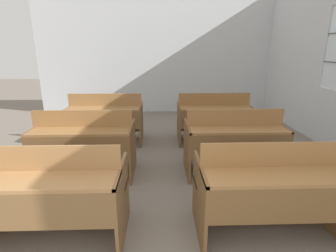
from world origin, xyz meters
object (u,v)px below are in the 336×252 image
bench_second_right (234,141)px  bench_third_left (106,118)px  bench_front_left (48,194)px  bench_third_right (214,117)px  bench_front_right (271,189)px  bench_second_left (84,142)px

bench_second_right → bench_third_left: (-1.97, 1.30, 0.00)m
bench_front_left → bench_second_right: (1.98, 1.28, 0.00)m
bench_third_left → bench_third_right: 1.96m
bench_front_left → bench_second_right: size_ratio=1.00×
bench_front_left → bench_front_right: same height
bench_front_right → bench_third_left: 3.23m
bench_front_left → bench_third_right: same height
bench_front_left → bench_third_right: size_ratio=1.00×
bench_front_right → bench_second_left: 2.36m
bench_second_right → bench_front_right: bearing=-90.9°
bench_front_left → bench_third_right: bearing=52.7°
bench_front_right → bench_third_right: (0.00, 2.56, 0.00)m
bench_front_left → bench_front_right: size_ratio=1.00×
bench_second_right → bench_third_right: 1.29m
bench_front_left → bench_second_left: same height
bench_second_left → bench_second_right: same height
bench_third_left → bench_second_right: bearing=-33.4°
bench_third_right → bench_third_left: bearing=179.6°
bench_third_left → bench_third_right: (1.96, -0.01, 0.00)m
bench_second_right → bench_second_left: bearing=-180.0°
bench_second_left → bench_second_right: (2.01, 0.00, 0.00)m
bench_front_left → bench_third_left: 2.58m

